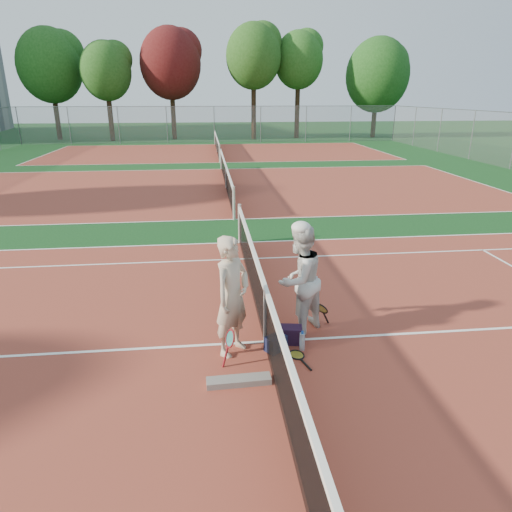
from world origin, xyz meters
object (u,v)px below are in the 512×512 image
(racket_black_held, at_px, (321,316))
(water_bottle, at_px, (302,342))
(player_a, at_px, (232,296))
(sports_bag_purple, at_px, (291,335))
(sports_bag_navy, at_px, (276,343))
(net_main, at_px, (265,315))
(racket_red, at_px, (230,348))
(player_b, at_px, (299,280))
(racket_spare, at_px, (297,355))

(racket_black_held, distance_m, water_bottle, 0.82)
(player_a, height_order, sports_bag_purple, player_a)
(sports_bag_navy, bearing_deg, net_main, 116.02)
(racket_red, bearing_deg, player_b, 14.25)
(sports_bag_navy, relative_size, sports_bag_purple, 0.91)
(racket_red, xyz_separation_m, water_bottle, (1.18, 0.31, -0.14))
(racket_red, height_order, racket_spare, racket_red)
(sports_bag_navy, bearing_deg, sports_bag_purple, 37.09)
(racket_black_held, bearing_deg, sports_bag_purple, -11.52)
(player_b, relative_size, water_bottle, 6.39)
(racket_spare, relative_size, water_bottle, 2.00)
(player_a, relative_size, sports_bag_purple, 5.44)
(player_a, height_order, racket_red, player_a)
(player_a, xyz_separation_m, racket_black_held, (1.59, 0.57, -0.72))
(player_b, xyz_separation_m, sports_bag_navy, (-0.49, -0.63, -0.83))
(sports_bag_purple, bearing_deg, water_bottle, -61.54)
(net_main, relative_size, player_a, 5.65)
(racket_black_held, relative_size, sports_bag_purple, 1.43)
(racket_spare, bearing_deg, player_b, -29.03)
(player_a, distance_m, racket_red, 0.79)
(water_bottle, bearing_deg, player_a, 175.32)
(player_b, bearing_deg, sports_bag_navy, 13.21)
(net_main, xyz_separation_m, racket_spare, (0.45, -0.48, -0.49))
(player_b, relative_size, racket_red, 3.27)
(player_a, bearing_deg, racket_red, -148.50)
(racket_black_held, distance_m, racket_spare, 1.04)
(net_main, relative_size, racket_spare, 18.30)
(racket_black_held, bearing_deg, sports_bag_navy, -10.39)
(racket_red, relative_size, racket_spare, 0.98)
(net_main, height_order, player_b, player_b)
(player_a, height_order, racket_black_held, player_a)
(player_a, height_order, racket_spare, player_a)
(sports_bag_navy, xyz_separation_m, water_bottle, (0.43, -0.03, 0.02))
(racket_black_held, bearing_deg, water_bottle, 9.13)
(net_main, xyz_separation_m, player_b, (0.63, 0.35, 0.45))
(net_main, distance_m, water_bottle, 0.74)
(net_main, relative_size, racket_red, 18.77)
(player_a, bearing_deg, player_b, -22.84)
(net_main, xyz_separation_m, player_a, (-0.55, -0.23, 0.46))
(net_main, bearing_deg, water_bottle, -29.25)
(racket_red, bearing_deg, player_a, 56.57)
(sports_bag_purple, bearing_deg, racket_spare, -87.49)
(racket_red, bearing_deg, sports_bag_navy, 0.59)
(racket_spare, height_order, sports_bag_purple, sports_bag_purple)
(racket_spare, xyz_separation_m, sports_bag_purple, (-0.02, 0.42, 0.13))
(racket_spare, bearing_deg, sports_bag_navy, 40.50)
(sports_bag_navy, height_order, water_bottle, water_bottle)
(racket_red, bearing_deg, racket_spare, -16.13)
(sports_bag_navy, relative_size, water_bottle, 1.08)
(net_main, height_order, racket_red, net_main)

